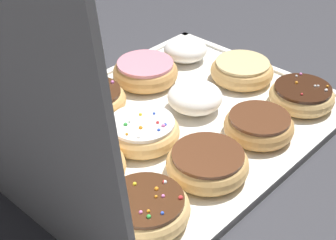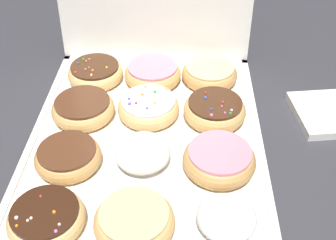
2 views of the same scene
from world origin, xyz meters
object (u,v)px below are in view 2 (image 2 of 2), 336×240
glazed_ring_donut_1 (135,221)px  donut_box (146,142)px  powdered_filled_donut_4 (142,153)px  chocolate_frosted_donut_6 (83,108)px  glazed_ring_donut_11 (209,73)px  sprinkle_donut_8 (215,110)px  sprinkle_donut_9 (95,73)px  napkin_stack (329,113)px  chocolate_frosted_donut_3 (68,157)px  powdered_filled_donut_2 (227,218)px  pink_frosted_donut_10 (154,73)px  pink_frosted_donut_5 (219,160)px  sprinkle_donut_7 (150,107)px  sprinkle_donut_0 (46,218)px

glazed_ring_donut_1 → donut_box: bearing=90.1°
glazed_ring_donut_1 → powdered_filled_donut_4: powdered_filled_donut_4 is taller
chocolate_frosted_donut_6 → glazed_ring_donut_11: size_ratio=1.01×
sprinkle_donut_8 → sprinkle_donut_9: (-0.24, 0.12, -0.00)m
sprinkle_donut_9 → napkin_stack: bearing=-11.0°
chocolate_frosted_donut_3 → powdered_filled_donut_4: powdered_filled_donut_4 is taller
glazed_ring_donut_1 → sprinkle_donut_8: bearing=64.2°
glazed_ring_donut_1 → glazed_ring_donut_11: bearing=72.8°
powdered_filled_donut_4 → glazed_ring_donut_11: bearing=64.3°
powdered_filled_donut_2 → chocolate_frosted_donut_3: (-0.25, 0.11, -0.00)m
pink_frosted_donut_10 → napkin_stack: size_ratio=0.90×
pink_frosted_donut_5 → sprinkle_donut_8: sprinkle_donut_8 is taller
chocolate_frosted_donut_6 → pink_frosted_donut_10: pink_frosted_donut_10 is taller
chocolate_frosted_donut_6 → glazed_ring_donut_11: chocolate_frosted_donut_6 is taller
sprinkle_donut_7 → pink_frosted_donut_10: bearing=90.5°
powdered_filled_donut_4 → pink_frosted_donut_5: bearing=-4.0°
sprinkle_donut_9 → pink_frosted_donut_10: (0.12, 0.00, 0.00)m
sprinkle_donut_8 → napkin_stack: bearing=7.1°
sprinkle_donut_8 → pink_frosted_donut_10: bearing=135.6°
powdered_filled_donut_2 → pink_frosted_donut_5: powdered_filled_donut_2 is taller
sprinkle_donut_0 → pink_frosted_donut_5: pink_frosted_donut_5 is taller
sprinkle_donut_0 → powdered_filled_donut_2: bearing=1.9°
sprinkle_donut_8 → chocolate_frosted_donut_6: bearing=-179.2°
sprinkle_donut_8 → powdered_filled_donut_2: bearing=-88.6°
donut_box → powdered_filled_donut_2: (0.13, -0.18, 0.03)m
sprinkle_donut_0 → glazed_ring_donut_11: 0.44m
donut_box → sprinkle_donut_0: sprinkle_donut_0 is taller
pink_frosted_donut_5 → sprinkle_donut_0: bearing=-153.6°
donut_box → glazed_ring_donut_1: bearing=-89.9°
powdered_filled_donut_2 → chocolate_frosted_donut_6: powdered_filled_donut_2 is taller
chocolate_frosted_donut_3 → glazed_ring_donut_11: size_ratio=0.95×
donut_box → powdered_filled_donut_2: bearing=-54.5°
powdered_filled_donut_4 → sprinkle_donut_0: bearing=-133.3°
pink_frosted_donut_10 → glazed_ring_donut_1: bearing=-90.3°
chocolate_frosted_donut_6 → napkin_stack: 0.46m
glazed_ring_donut_11 → sprinkle_donut_8: bearing=-87.7°
chocolate_frosted_donut_3 → sprinkle_donut_8: sprinkle_donut_8 is taller
donut_box → napkin_stack: (0.34, 0.09, 0.00)m
sprinkle_donut_0 → sprinkle_donut_8: 0.35m
sprinkle_donut_0 → sprinkle_donut_9: 0.37m
donut_box → napkin_stack: bearing=14.8°
chocolate_frosted_donut_6 → glazed_ring_donut_11: (0.24, 0.13, -0.00)m
sprinkle_donut_0 → chocolate_frosted_donut_3: size_ratio=1.01×
glazed_ring_donut_1 → pink_frosted_donut_10: (0.00, 0.37, 0.00)m
powdered_filled_donut_2 → napkin_stack: bearing=51.5°
sprinkle_donut_0 → chocolate_frosted_donut_6: size_ratio=0.94×
sprinkle_donut_0 → sprinkle_donut_9: sprinkle_donut_9 is taller
pink_frosted_donut_5 → chocolate_frosted_donut_3: bearing=-179.8°
donut_box → sprinkle_donut_7: size_ratio=4.62×
sprinkle_donut_0 → pink_frosted_donut_5: (0.25, 0.12, 0.00)m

